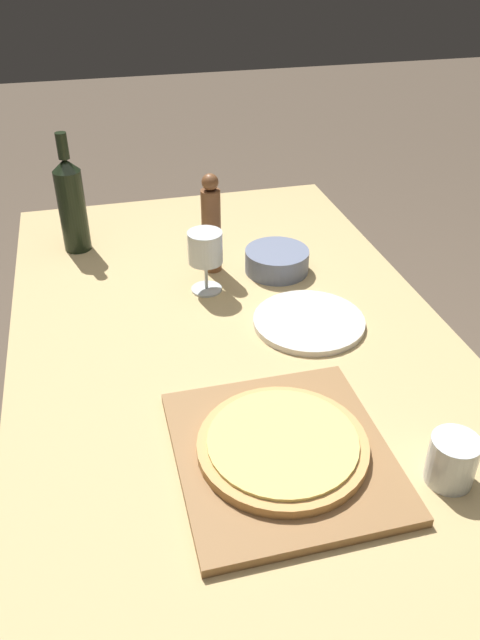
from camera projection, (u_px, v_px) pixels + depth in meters
ground_plane at (243, 580)px, 1.66m from camera, size 12.00×12.00×0.00m
dining_table at (244, 390)px, 1.30m from camera, size 0.93×1.73×0.74m
cutting_board at (282, 454)px, 1.03m from camera, size 0.35×0.38×0.02m
pizza at (283, 445)px, 1.02m from camera, size 0.28×0.28×0.02m
wine_bottle at (71, 203)px, 1.59m from camera, size 0.07×0.07×0.31m
pepper_mill at (211, 225)px, 1.50m from camera, size 0.05×0.05×0.25m
wine_glass at (205, 250)px, 1.43m from camera, size 0.08×0.08×0.15m
small_bowl at (277, 261)px, 1.55m from camera, size 0.16×0.16×0.06m
drinking_tumbler at (452, 460)px, 0.97m from camera, size 0.08×0.08×0.08m
dinner_plate at (309, 321)px, 1.36m from camera, size 0.24×0.24×0.01m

